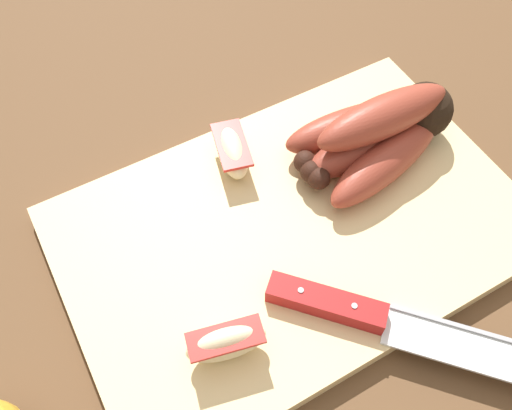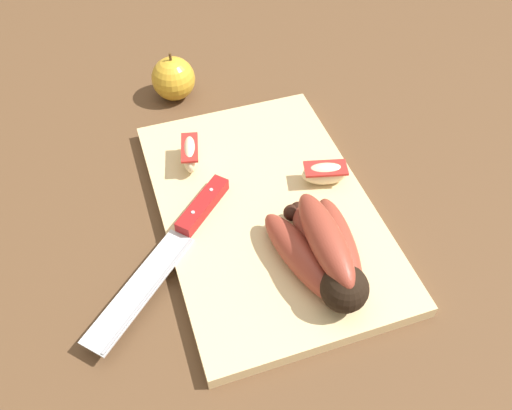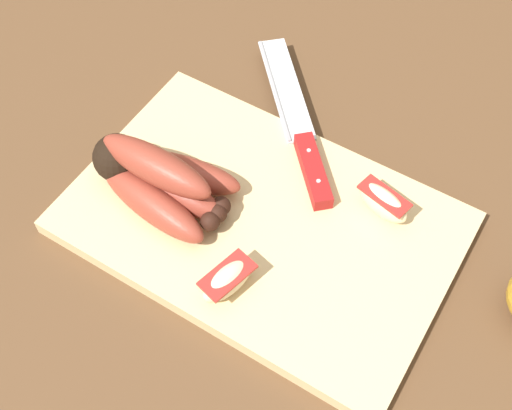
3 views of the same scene
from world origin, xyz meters
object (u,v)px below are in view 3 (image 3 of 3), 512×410
apple_wedge_near (383,202)px  apple_wedge_middle (228,280)px  banana_bunch (158,179)px  chefs_knife (303,140)px

apple_wedge_near → apple_wedge_middle: (0.09, 0.17, -0.00)m
banana_bunch → chefs_knife: (-0.10, -0.15, -0.02)m
apple_wedge_near → chefs_knife: bearing=-18.5°
chefs_knife → apple_wedge_near: 0.13m
apple_wedge_near → apple_wedge_middle: 0.19m
apple_wedge_near → apple_wedge_middle: apple_wedge_near is taller
banana_bunch → chefs_knife: banana_bunch is taller
chefs_knife → apple_wedge_near: bearing=161.5°
banana_bunch → apple_wedge_near: (-0.22, -0.11, -0.01)m
apple_wedge_middle → apple_wedge_near: bearing=-119.1°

